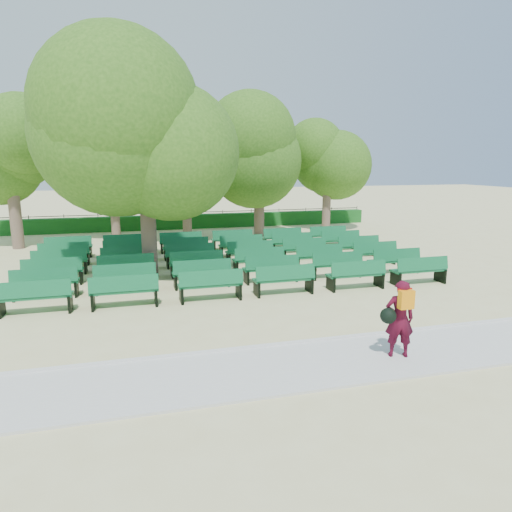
{
  "coord_description": "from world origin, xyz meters",
  "views": [
    {
      "loc": [
        -2.92,
        -15.84,
        4.28
      ],
      "look_at": [
        1.13,
        -1.0,
        1.1
      ],
      "focal_mm": 32.0,
      "sensor_mm": 36.0,
      "label": 1
    }
  ],
  "objects": [
    {
      "name": "bench_array",
      "position": [
        0.56,
        1.95,
        0.1
      ],
      "size": [
        2.02,
        0.68,
        1.26
      ],
      "rotation": [
        0.0,
        0.0,
        -0.03
      ],
      "color": "#116135",
      "rests_on": "ground"
    },
    {
      "name": "curb",
      "position": [
        0.0,
        -6.25,
        0.05
      ],
      "size": [
        30.0,
        0.12,
        0.1
      ],
      "primitive_type": "cube",
      "color": "silver",
      "rests_on": "ground"
    },
    {
      "name": "person",
      "position": [
        2.57,
        -7.55,
        0.95
      ],
      "size": [
        0.86,
        0.58,
        1.73
      ],
      "rotation": [
        0.0,
        0.0,
        2.85
      ],
      "color": "#44091B",
      "rests_on": "ground"
    },
    {
      "name": "tree_line",
      "position": [
        0.0,
        10.0,
        0.0
      ],
      "size": [
        21.8,
        6.8,
        7.04
      ],
      "primitive_type": null,
      "color": "#3C6C1C",
      "rests_on": "ground"
    },
    {
      "name": "hedge",
      "position": [
        0.0,
        14.0,
        0.45
      ],
      "size": [
        26.0,
        0.7,
        0.9
      ],
      "primitive_type": "cube",
      "color": "#175C1E",
      "rests_on": "ground"
    },
    {
      "name": "tree_among",
      "position": [
        -2.35,
        1.43,
        5.11
      ],
      "size": [
        5.77,
        5.77,
        7.73
      ],
      "color": "brown",
      "rests_on": "ground"
    },
    {
      "name": "fence",
      "position": [
        0.0,
        14.4,
        0.0
      ],
      "size": [
        26.0,
        0.1,
        1.02
      ],
      "primitive_type": null,
      "color": "black",
      "rests_on": "ground"
    },
    {
      "name": "paving",
      "position": [
        0.0,
        -7.4,
        0.03
      ],
      "size": [
        30.0,
        2.2,
        0.06
      ],
      "primitive_type": "cube",
      "color": "silver",
      "rests_on": "ground"
    },
    {
      "name": "ground",
      "position": [
        0.0,
        0.0,
        0.0
      ],
      "size": [
        120.0,
        120.0,
        0.0
      ],
      "primitive_type": "plane",
      "color": "#D1C98A"
    }
  ]
}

